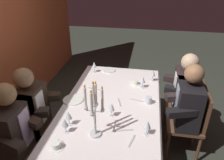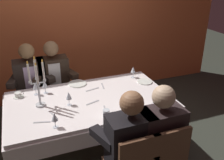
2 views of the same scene
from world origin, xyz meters
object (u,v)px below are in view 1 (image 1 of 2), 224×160
Objects in this scene: candelabra at (94,111)px; seated_diner_3 at (185,91)px; wine_glass_4 at (147,125)px; wine_glass_6 at (143,80)px; water_tumbler_0 at (149,100)px; coffee_cup_1 at (135,82)px; seated_diner_0 at (14,128)px; dinner_plate_0 at (73,100)px; dining_table at (112,110)px; wine_glass_3 at (112,107)px; seated_diner_2 at (188,104)px; wine_glass_2 at (65,123)px; wine_glass_0 at (153,73)px; seated_diner_1 at (30,109)px; dinner_plate_1 at (109,70)px; wine_glass_1 at (68,115)px; wine_glass_5 at (94,65)px; coffee_cup_0 at (56,146)px.

seated_diner_3 is (0.99, -0.94, -0.28)m from candelabra.
wine_glass_6 is at bearing 5.55° from wine_glass_4.
water_tumbler_0 is 0.46m from coffee_cup_1.
coffee_cup_1 is at bearing -46.06° from seated_diner_0.
dinner_plate_0 is 0.99m from wine_glass_4.
dining_table is 11.83× the size of wine_glass_3.
wine_glass_2 is at bearing 119.49° from seated_diner_2.
wine_glass_0 is 0.24m from wine_glass_6.
wine_glass_4 is at bearing -174.45° from wine_glass_6.
wine_glass_2 is 0.13× the size of seated_diner_1.
water_tumbler_0 reaches higher than dinner_plate_1.
dinner_plate_0 is 0.71m from seated_diner_0.
coffee_cup_1 is 0.65m from seated_diner_3.
wine_glass_0 is at bearing -54.90° from dinner_plate_0.
seated_diner_0 is at bearing 93.19° from candelabra.
wine_glass_6 is at bearing -128.59° from dinner_plate_1.
wine_glass_1 is at bearing 71.85° from candelabra.
dinner_plate_1 is 2.37× the size of water_tumbler_0.
wine_glass_3 is 1.00m from seated_diner_0.
seated_diner_3 reaches higher than wine_glass_2.
water_tumbler_0 is at bearing -130.23° from wine_glass_5.
seated_diner_1 is (0.19, 1.31, -0.12)m from wine_glass_4.
seated_diner_0 is at bearing 110.77° from wine_glass_3.
wine_glass_2 is (-0.11, -0.00, 0.00)m from wine_glass_1.
seated_diner_0 is at bearing 180.00° from seated_diner_1.
seated_diner_3 reaches higher than wine_glass_5.
wine_glass_1 reaches higher than dinner_plate_0.
wine_glass_2 is at bearing -86.95° from seated_diner_0.
candelabra is 2.41× the size of dinner_plate_0.
wine_glass_4 is 1.33m from seated_diner_1.
coffee_cup_1 is (-0.14, 0.23, -0.09)m from wine_glass_0.
seated_diner_2 is at bearing -118.82° from coffee_cup_1.
coffee_cup_0 is at bearing -133.56° from seated_diner_1.
dinner_plate_1 is 1.31m from seated_diner_1.
wine_glass_6 is at bearing -60.57° from seated_diner_1.
wine_glass_4 is at bearing 179.49° from water_tumbler_0.
wine_glass_5 is 0.13× the size of seated_diner_0.
wine_glass_4 reaches higher than dining_table.
candelabra reaches higher than wine_glass_3.
wine_glass_6 is (0.97, -0.39, -0.16)m from candelabra.
wine_glass_2 is at bearing 148.91° from dining_table.
candelabra is 1.36m from wine_glass_5.
wine_glass_3 is at bearing 156.07° from wine_glass_6.
dinner_plate_0 is 1.48× the size of wine_glass_4.
wine_glass_2 reaches higher than dinner_plate_1.
wine_glass_2 is 1.42m from seated_diner_2.
seated_diner_1 reaches higher than wine_glass_5.
wine_glass_3 is at bearing 154.04° from wine_glass_0.
wine_glass_3 is 0.44m from wine_glass_4.
seated_diner_3 is (0.47, -1.35, -0.01)m from dinner_plate_0.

